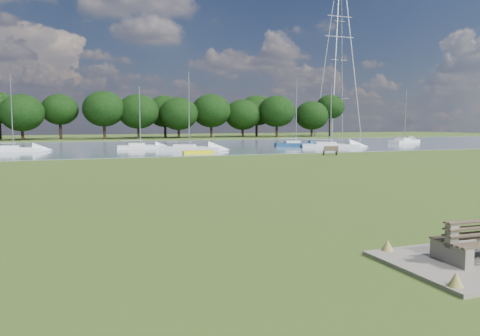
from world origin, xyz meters
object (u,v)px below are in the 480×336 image
object	(u,v)px
kayak	(198,152)
sailboat_8	(330,144)
sailboat_6	(189,147)
sailboat_7	(13,148)
bench_pair	(479,242)
riverbank_bench	(331,151)
sailboat_5	(295,143)
pylon	(339,36)
sailboat_4	(140,145)
sailboat_1	(404,140)

from	to	relation	value
kayak	sailboat_8	world-z (taller)	sailboat_8
sailboat_6	sailboat_7	world-z (taller)	sailboat_6
kayak	sailboat_7	size ratio (longest dim) A/B	0.38
sailboat_8	bench_pair	bearing A→B (deg)	-93.99
riverbank_bench	sailboat_5	xyz separation A→B (m)	(3.86, 15.15, 0.08)
pylon	bench_pair	bearing A→B (deg)	-120.30
sailboat_5	sailboat_7	distance (m)	34.32
sailboat_6	sailboat_4	bearing A→B (deg)	151.33
riverbank_bench	pylon	world-z (taller)	pylon
kayak	sailboat_6	xyz separation A→B (m)	(0.22, 4.89, 0.28)
sailboat_5	sailboat_8	bearing A→B (deg)	-31.36
sailboat_6	sailboat_8	size ratio (longest dim) A/B	1.09
pylon	sailboat_5	size ratio (longest dim) A/B	4.10
bench_pair	sailboat_7	world-z (taller)	sailboat_7
bench_pair	sailboat_8	distance (m)	50.01
pylon	sailboat_8	xyz separation A→B (m)	(-26.08, -39.59, -21.98)
sailboat_4	sailboat_5	bearing A→B (deg)	-0.06
bench_pair	sailboat_4	distance (m)	49.75
riverbank_bench	sailboat_4	world-z (taller)	sailboat_4
sailboat_1	sailboat_8	bearing A→B (deg)	178.23
pylon	sailboat_1	world-z (taller)	pylon
kayak	sailboat_7	xyz separation A→B (m)	(-18.48, 10.29, 0.25)
bench_pair	riverbank_bench	size ratio (longest dim) A/B	1.25
sailboat_7	sailboat_8	world-z (taller)	sailboat_7
pylon	riverbank_bench	bearing A→B (deg)	-122.83
riverbank_bench	sailboat_5	world-z (taller)	sailboat_5
bench_pair	kayak	world-z (taller)	bench_pair
pylon	sailboat_8	size ratio (longest dim) A/B	4.42
pylon	sailboat_6	size ratio (longest dim) A/B	4.06
sailboat_1	sailboat_5	world-z (taller)	sailboat_5
sailboat_6	sailboat_1	bearing A→B (deg)	33.70
kayak	sailboat_8	bearing A→B (deg)	12.84
sailboat_8	sailboat_7	bearing A→B (deg)	-164.10
bench_pair	kayak	size ratio (longest dim) A/B	0.61
riverbank_bench	sailboat_7	size ratio (longest dim) A/B	0.19
riverbank_bench	kayak	distance (m)	13.60
riverbank_bench	pylon	size ratio (longest dim) A/B	0.04
kayak	sailboat_8	xyz separation A→B (m)	(19.05, 5.36, 0.26)
pylon	sailboat_7	size ratio (longest dim) A/B	4.25
sailboat_7	bench_pair	bearing A→B (deg)	-73.41
sailboat_8	sailboat_5	bearing A→B (deg)	157.84
sailboat_5	riverbank_bench	bearing A→B (deg)	-90.09
pylon	sailboat_8	distance (m)	52.26
bench_pair	riverbank_bench	distance (m)	36.24
sailboat_5	sailboat_8	xyz separation A→B (m)	(3.25, -3.31, -0.09)
bench_pair	riverbank_bench	world-z (taller)	bench_pair
sailboat_5	sailboat_8	world-z (taller)	sailboat_5
bench_pair	pylon	distance (m)	99.73
sailboat_1	sailboat_5	size ratio (longest dim) A/B	0.93
bench_pair	sailboat_7	size ratio (longest dim) A/B	0.23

